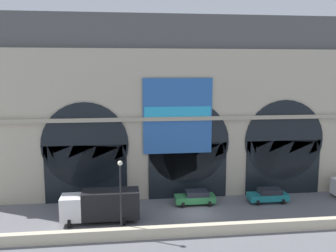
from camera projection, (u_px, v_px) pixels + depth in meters
name	position (u px, v px, depth m)	size (l,w,h in m)	color
ground_plane	(196.00, 214.00, 38.30)	(200.00, 200.00, 0.00)	slate
quay_parapet_wall	(207.00, 230.00, 33.34)	(90.00, 0.70, 1.01)	beige
station_building	(184.00, 108.00, 44.28)	(48.12, 5.75, 20.78)	#B2A891
box_truck_midwest	(102.00, 205.00, 36.07)	(7.50, 2.91, 3.12)	white
car_center	(195.00, 197.00, 40.87)	(4.40, 2.22, 1.55)	#2D7A42
car_mideast	(268.00, 195.00, 41.54)	(4.40, 2.22, 1.55)	#19727A
street_lamp_quayside	(121.00, 188.00, 32.61)	(0.44, 0.44, 6.90)	black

